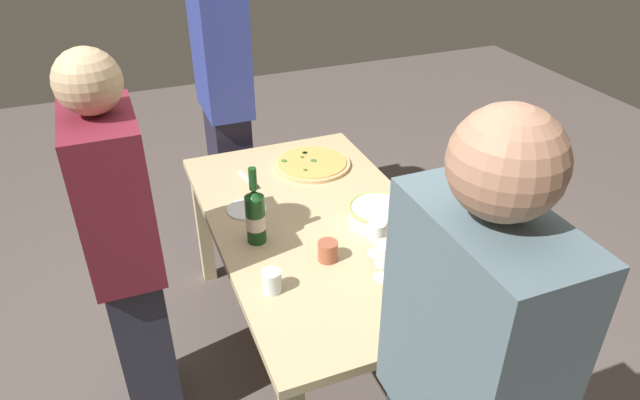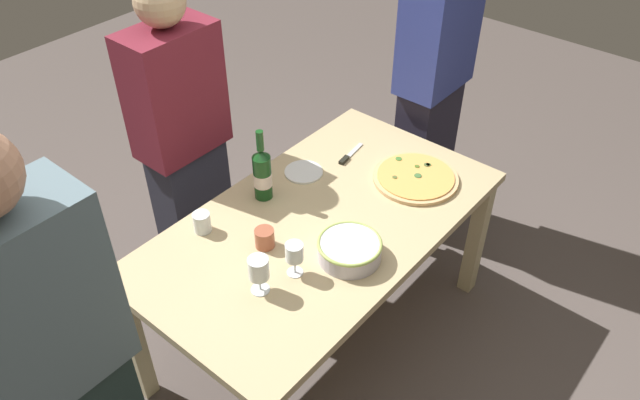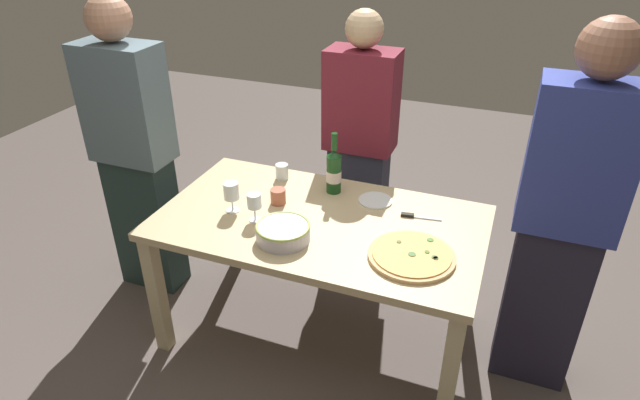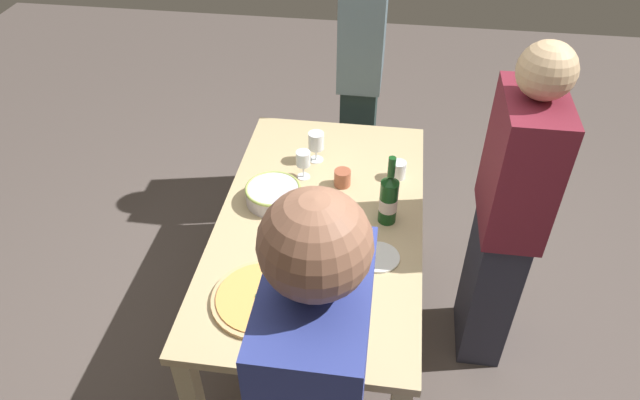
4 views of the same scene
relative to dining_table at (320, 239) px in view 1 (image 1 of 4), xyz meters
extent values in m
plane|color=#584D49|center=(0.00, 0.00, -0.66)|extent=(8.00, 8.00, 0.00)
cube|color=tan|center=(0.00, 0.00, 0.07)|extent=(1.60, 0.90, 0.04)
cube|color=#CABA8C|center=(-0.74, -0.40, -0.30)|extent=(0.07, 0.07, 0.71)
cube|color=#CABA8C|center=(0.74, -0.40, -0.30)|extent=(0.07, 0.07, 0.71)
cube|color=#CABA8C|center=(0.74, 0.40, -0.30)|extent=(0.07, 0.07, 0.71)
cylinder|color=tan|center=(0.49, -0.15, 0.10)|extent=(0.39, 0.39, 0.02)
cylinder|color=#F4AA53|center=(0.49, -0.15, 0.11)|extent=(0.35, 0.35, 0.01)
cylinder|color=#4E7132|center=(0.60, -0.15, 0.12)|extent=(0.02, 0.02, 0.00)
cylinder|color=#437138|center=(0.50, -0.16, 0.12)|extent=(0.03, 0.03, 0.00)
cylinder|color=#4B6031|center=(0.59, -0.15, 0.12)|extent=(0.03, 0.03, 0.00)
cylinder|color=#4F6F25|center=(0.55, -0.12, 0.12)|extent=(0.02, 0.02, 0.00)
cylinder|color=#53632F|center=(0.42, -0.09, 0.12)|extent=(0.02, 0.02, 0.00)
cylinder|color=#417530|center=(0.55, -0.02, 0.12)|extent=(0.03, 0.03, 0.00)
cylinder|color=silver|center=(-0.09, -0.23, 0.13)|extent=(0.25, 0.25, 0.08)
torus|color=#A3BA58|center=(-0.09, -0.23, 0.17)|extent=(0.25, 0.25, 0.01)
cylinder|color=#154419|center=(-0.03, 0.29, 0.20)|extent=(0.08, 0.08, 0.21)
cone|color=#154419|center=(-0.03, 0.29, 0.32)|extent=(0.08, 0.08, 0.04)
cylinder|color=#154419|center=(-0.03, 0.29, 0.38)|extent=(0.03, 0.03, 0.09)
cylinder|color=silver|center=(-0.03, 0.29, 0.19)|extent=(0.08, 0.08, 0.06)
cylinder|color=white|center=(-0.29, -0.12, 0.09)|extent=(0.06, 0.06, 0.00)
cylinder|color=white|center=(-0.29, -0.12, 0.13)|extent=(0.01, 0.01, 0.07)
cylinder|color=white|center=(-0.29, -0.12, 0.20)|extent=(0.07, 0.07, 0.07)
cylinder|color=maroon|center=(-0.29, -0.12, 0.18)|extent=(0.06, 0.06, 0.02)
cylinder|color=white|center=(-0.44, -0.08, 0.09)|extent=(0.07, 0.07, 0.00)
cylinder|color=white|center=(-0.44, -0.08, 0.13)|extent=(0.01, 0.01, 0.07)
cylinder|color=white|center=(-0.44, -0.08, 0.21)|extent=(0.08, 0.08, 0.09)
cylinder|color=maroon|center=(-0.44, -0.08, 0.19)|extent=(0.07, 0.07, 0.05)
cylinder|color=#A6563B|center=(-0.26, 0.07, 0.13)|extent=(0.08, 0.08, 0.08)
cylinder|color=white|center=(-0.36, 0.33, 0.14)|extent=(0.07, 0.07, 0.09)
cylinder|color=white|center=(0.21, 0.27, 0.10)|extent=(0.18, 0.18, 0.01)
cube|color=silver|center=(0.49, 0.20, 0.10)|extent=(0.15, 0.04, 0.01)
cube|color=black|center=(0.40, 0.18, 0.10)|extent=(0.07, 0.03, 0.02)
cube|color=#2A2B3A|center=(-0.05, 0.80, -0.26)|extent=(0.35, 0.20, 0.79)
cube|color=maroon|center=(-0.05, 0.80, 0.44)|extent=(0.41, 0.24, 0.60)
sphere|color=tan|center=(-0.05, 0.80, 0.85)|extent=(0.22, 0.22, 0.22)
cube|color=#242233|center=(1.09, 0.14, -0.22)|extent=(0.35, 0.20, 0.87)
cube|color=#303E93|center=(1.09, 0.14, 0.54)|extent=(0.41, 0.24, 0.65)
cube|color=slate|center=(-1.15, 0.08, 0.52)|extent=(0.44, 0.24, 0.64)
sphere|color=tan|center=(-1.15, 0.08, 0.96)|extent=(0.23, 0.23, 0.23)
camera|label=1|loc=(-1.89, 0.75, 1.45)|focal=31.81mm
camera|label=2|loc=(-1.50, -1.26, 1.81)|focal=34.92mm
camera|label=3|loc=(0.81, -2.10, 1.50)|focal=30.21mm
camera|label=4|loc=(1.91, 0.27, 1.80)|focal=32.69mm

